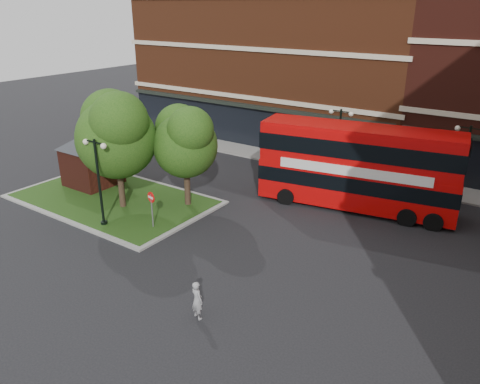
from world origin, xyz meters
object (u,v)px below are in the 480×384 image
Objects in this scene: car_silver at (327,162)px; woman at (197,300)px; bus at (358,162)px; car_white at (385,180)px.

woman is at bearing -175.20° from car_silver.
bus reaches higher than woman.
bus reaches higher than car_silver.
car_white is (0.57, 3.87, -2.18)m from bus.
bus is at bearing 172.43° from car_white.
woman is 17.71m from car_white.
bus is 2.77× the size of car_white.
car_silver is 0.86× the size of car_white.
car_silver is at bearing 119.00° from bus.
car_silver is (-3.43, 19.15, -0.20)m from woman.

